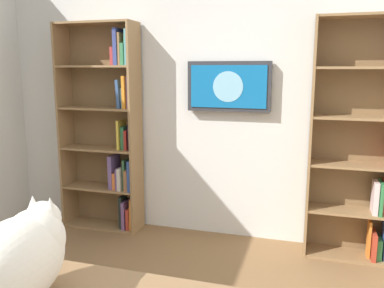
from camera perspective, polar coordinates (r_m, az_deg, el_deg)
The scene contains 5 objects.
wall_back at distance 3.74m, azimuth 4.59°, elevation 7.12°, with size 4.52×0.06×2.70m, color silver.
bookshelf_left at distance 3.58m, azimuth 24.61°, elevation -0.96°, with size 0.84×0.28×1.99m.
bookshelf_right at distance 4.01m, azimuth -11.60°, elevation 1.75°, with size 0.79×0.28×2.00m.
wall_mounted_tv at distance 3.64m, azimuth 5.23°, elevation 8.11°, with size 0.75×0.07×0.45m.
cat at distance 1.64m, azimuth -23.00°, elevation -14.33°, with size 0.28×0.60×0.37m.
Camera 1 is at (-0.79, 1.42, 1.57)m, focal length 37.66 mm.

